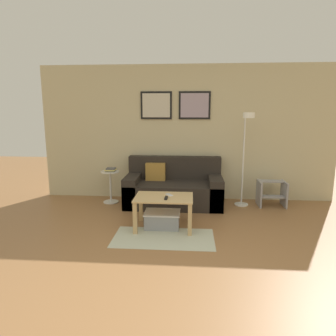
# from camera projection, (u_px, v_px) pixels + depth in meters

# --- Properties ---
(ground_plane) EXTENTS (16.00, 16.00, 0.00)m
(ground_plane) POSITION_uv_depth(u_px,v_px,m) (180.00, 287.00, 2.94)
(ground_plane) COLOR olive
(wall_back) EXTENTS (5.60, 0.09, 2.55)m
(wall_back) POSITION_uv_depth(u_px,v_px,m) (186.00, 133.00, 5.73)
(wall_back) COLOR #C6BC93
(wall_back) RESTS_ON ground_plane
(area_rug) EXTENTS (1.37, 0.72, 0.01)m
(area_rug) POSITION_uv_depth(u_px,v_px,m) (164.00, 238.00, 4.08)
(area_rug) COLOR #B2B79E
(area_rug) RESTS_ON ground_plane
(couch) EXTENTS (1.74, 0.85, 0.85)m
(couch) POSITION_uv_depth(u_px,v_px,m) (173.00, 189.00, 5.50)
(couch) COLOR #28231E
(couch) RESTS_ON ground_plane
(coffee_table) EXTENTS (0.84, 0.58, 0.48)m
(coffee_table) POSITION_uv_depth(u_px,v_px,m) (164.00, 203.00, 4.37)
(coffee_table) COLOR tan
(coffee_table) RESTS_ON ground_plane
(storage_bin) EXTENTS (0.52, 0.37, 0.24)m
(storage_bin) POSITION_uv_depth(u_px,v_px,m) (162.00, 219.00, 4.44)
(storage_bin) COLOR gray
(storage_bin) RESTS_ON ground_plane
(floor_lamp) EXTENTS (0.25, 0.54, 1.68)m
(floor_lamp) POSITION_uv_depth(u_px,v_px,m) (246.00, 145.00, 5.12)
(floor_lamp) COLOR white
(floor_lamp) RESTS_ON ground_plane
(side_table) EXTENTS (0.34, 0.34, 0.60)m
(side_table) POSITION_uv_depth(u_px,v_px,m) (110.00, 184.00, 5.60)
(side_table) COLOR silver
(side_table) RESTS_ON ground_plane
(book_stack) EXTENTS (0.19, 0.19, 0.06)m
(book_stack) POSITION_uv_depth(u_px,v_px,m) (111.00, 170.00, 5.55)
(book_stack) COLOR #4C4C51
(book_stack) RESTS_ON side_table
(remote_control) EXTENTS (0.04, 0.15, 0.02)m
(remote_control) POSITION_uv_depth(u_px,v_px,m) (166.00, 198.00, 4.26)
(remote_control) COLOR black
(remote_control) RESTS_ON coffee_table
(cell_phone) EXTENTS (0.13, 0.15, 0.01)m
(cell_phone) POSITION_uv_depth(u_px,v_px,m) (169.00, 195.00, 4.43)
(cell_phone) COLOR silver
(cell_phone) RESTS_ON coffee_table
(step_stool) EXTENTS (0.48, 0.39, 0.45)m
(step_stool) POSITION_uv_depth(u_px,v_px,m) (272.00, 192.00, 5.42)
(step_stool) COLOR #99999E
(step_stool) RESTS_ON ground_plane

